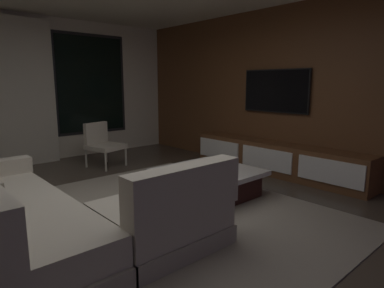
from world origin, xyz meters
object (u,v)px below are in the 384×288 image
object	(u,v)px
accent_chair_near_window	(102,142)
media_console	(276,159)
coffee_table	(208,182)
mounted_tv	(276,91)
sectional_couch	(55,218)
book_stack_on_coffee_table	(209,168)

from	to	relation	value
accent_chair_near_window	media_console	size ratio (longest dim) A/B	0.25
coffee_table	accent_chair_near_window	xyz separation A→B (m)	(-0.26, 2.44, 0.25)
coffee_table	accent_chair_near_window	size ratio (longest dim) A/B	1.49
mounted_tv	accent_chair_near_window	bearing A→B (deg)	132.21
media_console	mounted_tv	distance (m)	1.13
mounted_tv	sectional_couch	bearing A→B (deg)	-175.40
accent_chair_near_window	mounted_tv	world-z (taller)	mounted_tv
media_console	mounted_tv	world-z (taller)	mounted_tv
coffee_table	sectional_couch	bearing A→B (deg)	-177.38
book_stack_on_coffee_table	accent_chair_near_window	distance (m)	2.50
coffee_table	mounted_tv	world-z (taller)	mounted_tv
sectional_couch	accent_chair_near_window	bearing A→B (deg)	55.37
coffee_table	mounted_tv	bearing A→B (deg)	6.84
sectional_couch	book_stack_on_coffee_table	size ratio (longest dim) A/B	8.46
coffee_table	media_console	bearing A→B (deg)	0.49
book_stack_on_coffee_table	mounted_tv	xyz separation A→B (m)	(1.79, 0.26, 0.95)
coffee_table	media_console	distance (m)	1.58
sectional_couch	media_console	world-z (taller)	sectional_couch
media_console	mounted_tv	xyz separation A→B (m)	(0.18, 0.20, 1.10)
sectional_couch	book_stack_on_coffee_table	world-z (taller)	sectional_couch
book_stack_on_coffee_table	coffee_table	bearing A→B (deg)	58.04
accent_chair_near_window	mounted_tv	xyz separation A→B (m)	(2.02, -2.23, 0.92)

